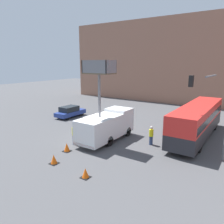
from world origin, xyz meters
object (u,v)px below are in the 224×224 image
object	(u,v)px
city_bus	(197,119)
parked_car_curbside	(70,112)
utility_truck	(106,124)
road_worker_near_truck	(74,134)
traffic_cone_far_side	(54,159)
road_worker_directing	(151,135)
traffic_cone_mid_road	(67,147)
traffic_light_pole	(215,102)
traffic_cone_near_truck	(85,173)

from	to	relation	value
city_bus	parked_car_curbside	size ratio (longest dim) A/B	2.74
utility_truck	road_worker_near_truck	world-z (taller)	utility_truck
traffic_cone_far_side	parked_car_curbside	xyz separation A→B (m)	(-9.06, 10.91, 0.42)
city_bus	parked_car_curbside	xyz separation A→B (m)	(-16.34, -0.90, -1.15)
parked_car_curbside	traffic_cone_far_side	bearing A→B (deg)	-50.31
road_worker_directing	parked_car_curbside	world-z (taller)	road_worker_directing
road_worker_near_truck	parked_car_curbside	bearing A→B (deg)	19.34
parked_car_curbside	road_worker_directing	bearing A→B (deg)	-14.16
utility_truck	traffic_cone_mid_road	bearing A→B (deg)	-107.14
road_worker_directing	traffic_cone_far_side	xyz separation A→B (m)	(-4.35, -7.53, -0.53)
traffic_light_pole	parked_car_curbside	bearing A→B (deg)	170.03
traffic_cone_mid_road	parked_car_curbside	distance (m)	11.98
city_bus	traffic_cone_mid_road	world-z (taller)	city_bus
traffic_cone_near_truck	traffic_cone_far_side	world-z (taller)	traffic_cone_far_side
road_worker_near_truck	road_worker_directing	xyz separation A→B (m)	(5.82, 3.81, -0.10)
road_worker_directing	traffic_cone_near_truck	bearing A→B (deg)	-60.18
traffic_light_pole	traffic_cone_far_side	world-z (taller)	traffic_light_pole
road_worker_directing	traffic_cone_far_side	size ratio (longest dim) A/B	2.48
traffic_cone_mid_road	city_bus	bearing A→B (deg)	49.76
parked_car_curbside	city_bus	bearing A→B (deg)	3.15
traffic_light_pole	traffic_cone_far_side	distance (m)	12.71
utility_truck	road_worker_directing	world-z (taller)	utility_truck
traffic_light_pole	road_worker_near_truck	bearing A→B (deg)	-159.71
traffic_cone_far_side	traffic_cone_mid_road	bearing A→B (deg)	111.77
traffic_cone_mid_road	traffic_light_pole	bearing A→B (deg)	28.53
road_worker_near_truck	traffic_light_pole	bearing A→B (deg)	-96.89
road_worker_directing	parked_car_curbside	bearing A→B (deg)	-156.15
traffic_cone_far_side	traffic_light_pole	bearing A→B (deg)	39.68
traffic_cone_far_side	parked_car_curbside	size ratio (longest dim) A/B	0.16
traffic_cone_mid_road	parked_car_curbside	xyz separation A→B (m)	(-8.19, 8.73, 0.41)
road_worker_near_truck	traffic_cone_far_side	size ratio (longest dim) A/B	2.73
traffic_cone_near_truck	traffic_cone_far_side	bearing A→B (deg)	175.90
city_bus	road_worker_near_truck	bearing A→B (deg)	117.73
traffic_light_pole	parked_car_curbside	xyz separation A→B (m)	(-18.33, 3.22, -3.64)
city_bus	traffic_cone_far_side	distance (m)	13.97
utility_truck	traffic_cone_near_truck	world-z (taller)	utility_truck
road_worker_near_truck	traffic_cone_near_truck	xyz separation A→B (m)	(4.70, -3.95, -0.65)
traffic_cone_near_truck	traffic_cone_far_side	distance (m)	3.24
utility_truck	road_worker_directing	xyz separation A→B (m)	(3.98, 1.35, -0.77)
road_worker_near_truck	traffic_cone_near_truck	bearing A→B (deg)	-157.22
road_worker_near_truck	parked_car_curbside	xyz separation A→B (m)	(-7.59, 7.19, -0.21)
road_worker_near_truck	traffic_cone_mid_road	bearing A→B (deg)	174.11
traffic_cone_near_truck	traffic_cone_mid_road	xyz separation A→B (m)	(-4.10, 2.41, 0.03)
road_worker_near_truck	traffic_cone_near_truck	distance (m)	6.18
traffic_cone_near_truck	traffic_cone_far_side	xyz separation A→B (m)	(-3.23, 0.23, 0.02)
traffic_cone_near_truck	parked_car_curbside	bearing A→B (deg)	137.79
traffic_cone_mid_road	traffic_cone_far_side	bearing A→B (deg)	-68.23
utility_truck	traffic_light_pole	bearing A→B (deg)	9.61
city_bus	parked_car_curbside	world-z (taller)	city_bus
traffic_light_pole	traffic_cone_near_truck	bearing A→B (deg)	-127.31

